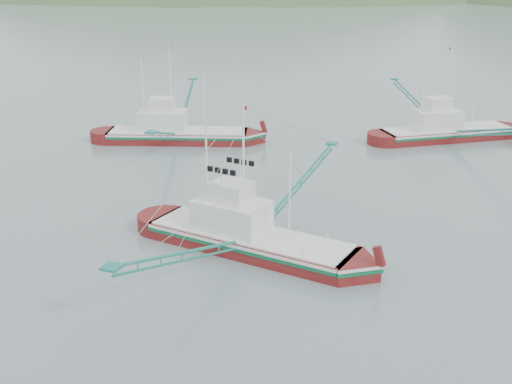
% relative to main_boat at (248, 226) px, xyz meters
% --- Properties ---
extents(ground, '(1200.00, 1200.00, 0.00)m').
position_rel_main_boat_xyz_m(ground, '(-0.65, -2.77, -1.85)').
color(ground, slate).
rests_on(ground, ground).
extents(main_boat, '(15.70, 27.49, 11.19)m').
position_rel_main_boat_xyz_m(main_boat, '(0.00, 0.00, 0.00)').
color(main_boat, '#5E0E0E').
rests_on(main_boat, ground).
extents(bg_boat_far, '(21.12, 24.92, 11.38)m').
position_rel_main_boat_xyz_m(bg_boat_far, '(9.74, 36.65, 0.58)').
color(bg_boat_far, '#5E0E0E').
rests_on(bg_boat_far, ground).
extents(bg_boat_left, '(16.29, 27.68, 11.58)m').
position_rel_main_boat_xyz_m(bg_boat_left, '(-18.75, 24.16, 0.42)').
color(bg_boat_left, '#5E0E0E').
rests_on(bg_boat_left, ground).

